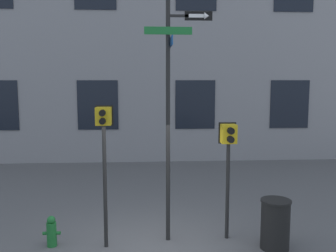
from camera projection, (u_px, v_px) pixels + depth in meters
name	position (u px, v px, depth m)	size (l,w,h in m)	color
street_sign_pole	(171.00, 102.00, 7.70)	(1.38, 0.87, 5.04)	black
pedestrian_signal_left	(104.00, 139.00, 7.45)	(0.36, 0.40, 2.92)	black
pedestrian_signal_right	(228.00, 148.00, 7.90)	(0.38, 0.40, 2.52)	black
fire_hydrant	(52.00, 232.00, 7.72)	(0.36, 0.20, 0.65)	#196028
trash_bin	(275.00, 224.00, 7.59)	(0.61, 0.61, 1.02)	black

